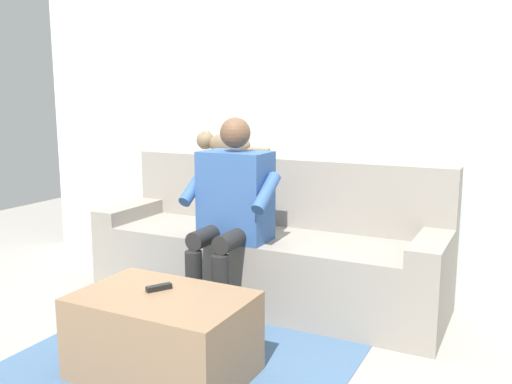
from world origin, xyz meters
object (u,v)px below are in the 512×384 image
(couch, at_px, (268,251))
(person_solo_seated, at_px, (231,204))
(cat_on_backrest, at_px, (223,143))
(remote_black, at_px, (159,288))
(coffee_table, at_px, (163,335))

(couch, bearing_deg, person_solo_seated, 75.59)
(cat_on_backrest, relative_size, remote_black, 4.62)
(coffee_table, relative_size, person_solo_seated, 0.68)
(coffee_table, xyz_separation_m, cat_on_backrest, (0.48, -1.40, 0.79))
(coffee_table, xyz_separation_m, remote_black, (0.05, -0.05, 0.22))
(couch, distance_m, person_solo_seated, 0.51)
(remote_black, bearing_deg, couch, 28.50)
(person_solo_seated, height_order, cat_on_backrest, person_solo_seated)
(cat_on_backrest, bearing_deg, person_solo_seated, 124.31)
(person_solo_seated, distance_m, cat_on_backrest, 0.76)
(couch, xyz_separation_m, cat_on_backrest, (0.48, -0.24, 0.68))
(couch, relative_size, person_solo_seated, 1.90)
(remote_black, bearing_deg, coffee_table, -100.81)
(cat_on_backrest, distance_m, remote_black, 1.53)
(couch, relative_size, cat_on_backrest, 3.95)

